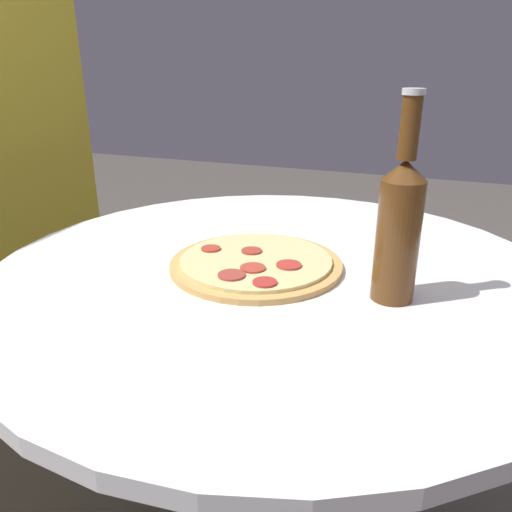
# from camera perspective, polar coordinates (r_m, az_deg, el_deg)

# --- Properties ---
(table) EXTENTS (0.95, 0.95, 0.69)m
(table) POSITION_cam_1_polar(r_m,az_deg,el_deg) (0.90, 2.00, -9.20)
(table) COLOR white
(table) RESTS_ON ground_plane
(pizza) EXTENTS (0.29, 0.29, 0.02)m
(pizza) POSITION_cam_1_polar(r_m,az_deg,el_deg) (0.84, -0.01, -0.80)
(pizza) COLOR tan
(pizza) RESTS_ON table
(beer_bottle) EXTENTS (0.06, 0.06, 0.29)m
(beer_bottle) POSITION_cam_1_polar(r_m,az_deg,el_deg) (0.72, 16.03, 3.43)
(beer_bottle) COLOR #563314
(beer_bottle) RESTS_ON table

